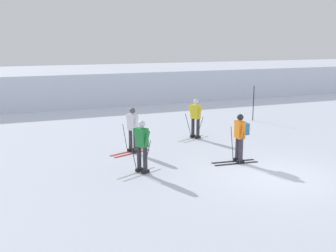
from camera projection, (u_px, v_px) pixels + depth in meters
The scene contains 7 objects.
ground_plane at pixel (274, 176), 12.57m from camera, with size 120.00×120.00×0.00m, color silver.
far_snow_ridge at pixel (117, 83), 29.51m from camera, with size 80.00×8.20×2.11m, color silver.
skier_yellow at pixel (195, 118), 17.24m from camera, with size 1.60×1.02×1.71m.
skier_orange at pixel (240, 136), 13.81m from camera, with size 1.63×1.00×1.71m.
skier_green at pixel (142, 145), 12.70m from camera, with size 1.61×1.01×1.71m.
skier_white at pixel (132, 129), 15.06m from camera, with size 1.63×0.95×1.71m.
trail_marker_pole at pixel (253, 103), 21.10m from camera, with size 0.04×0.04×1.84m, color black.
Camera 1 is at (-7.55, -9.85, 4.18)m, focal length 43.04 mm.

